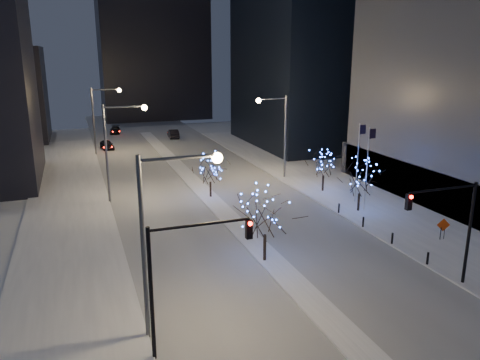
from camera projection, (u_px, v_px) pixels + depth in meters
name	position (u px, v px, depth m)	size (l,w,h in m)	color
ground	(331.00, 321.00, 26.58)	(160.00, 160.00, 0.00)	silver
road	(187.00, 176.00, 58.41)	(20.00, 130.00, 0.02)	#B7BDC7
median	(197.00, 186.00, 53.84)	(2.00, 80.00, 0.15)	white
east_sidewalk	(358.00, 197.00, 49.61)	(10.00, 90.00, 0.15)	white
west_sidewalk	(69.00, 230.00, 40.20)	(8.00, 90.00, 0.15)	white
horizon_block	(152.00, 26.00, 106.74)	(24.00, 14.00, 42.00)	black
street_lamp_w_near	(163.00, 221.00, 23.81)	(4.40, 0.56, 10.00)	#595E66
street_lamp_w_mid	(116.00, 139.00, 46.54)	(4.40, 0.56, 10.00)	#595E66
street_lamp_w_far	(100.00, 112.00, 69.28)	(4.40, 0.56, 10.00)	#595E66
street_lamp_east	(278.00, 126.00, 55.46)	(3.90, 0.56, 10.00)	#595E66
traffic_signal_west	(182.00, 267.00, 22.60)	(5.26, 0.43, 7.00)	black
traffic_signal_east	(452.00, 219.00, 29.15)	(5.26, 0.43, 7.00)	black
flagpoles	(363.00, 160.00, 45.36)	(1.35, 2.60, 8.00)	silver
bollards	(377.00, 230.00, 38.83)	(0.16, 12.16, 0.90)	black
car_near	(107.00, 145.00, 74.64)	(1.72, 4.28, 1.46)	black
car_mid	(173.00, 134.00, 84.82)	(1.64, 4.69, 1.55)	black
car_far	(115.00, 130.00, 89.45)	(1.84, 4.51, 1.31)	black
holiday_tree_median_near	(265.00, 214.00, 33.28)	(4.62, 4.62, 5.42)	black
holiday_tree_median_far	(210.00, 170.00, 48.68)	(4.41, 4.41, 4.51)	black
holiday_tree_plaza_near	(360.00, 179.00, 44.24)	(4.41, 4.41, 4.93)	black
holiday_tree_plaza_far	(324.00, 163.00, 50.80)	(3.84, 3.84, 4.71)	black
construction_sign	(443.00, 227.00, 37.74)	(1.03, 0.39, 1.77)	black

